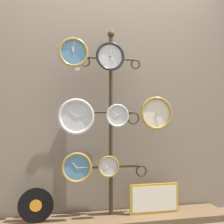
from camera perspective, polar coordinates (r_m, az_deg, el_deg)
The scene contains 13 objects.
shop_wall at distance 2.68m, azimuth -0.96°, elevation 8.06°, with size 4.40×0.04×2.80m.
low_shelf at distance 2.57m, azimuth 0.05°, elevation -22.47°, with size 2.20×0.36×0.06m.
display_stand at distance 2.49m, azimuth -0.25°, elevation -8.71°, with size 0.71×0.34×1.80m.
clock_top_left at distance 2.40m, azimuth -8.40°, elevation 12.71°, with size 0.27×0.04×0.27m.
clock_top_center at distance 2.45m, azimuth -0.40°, elevation 12.01°, with size 0.27×0.04×0.27m.
clock_middle_left at distance 2.31m, azimuth -7.81°, elevation -1.00°, with size 0.32×0.04×0.32m.
clock_middle_center at distance 2.41m, azimuth 1.17°, elevation -0.79°, with size 0.21×0.04×0.21m.
clock_middle_right at distance 2.50m, azimuth 9.62°, elevation -0.27°, with size 0.32×0.04×0.32m.
clock_bottom_left at distance 2.35m, azimuth -7.70°, elevation -11.90°, with size 0.27×0.04×0.27m.
clock_bottom_center at distance 2.39m, azimuth -0.76°, elevation -11.78°, with size 0.19×0.04×0.19m.
vinyl_record at distance 2.45m, azimuth -16.25°, elevation -18.97°, with size 0.30×0.01×0.30m.
picture_frame at distance 2.63m, azimuth 9.19°, elevation -18.10°, with size 0.48×0.02×0.28m.
price_tag_upper at distance 2.36m, azimuth -7.54°, elevation 9.27°, with size 0.04×0.00×0.03m.
Camera 1 is at (-0.51, -2.01, 0.90)m, focal length 42.00 mm.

